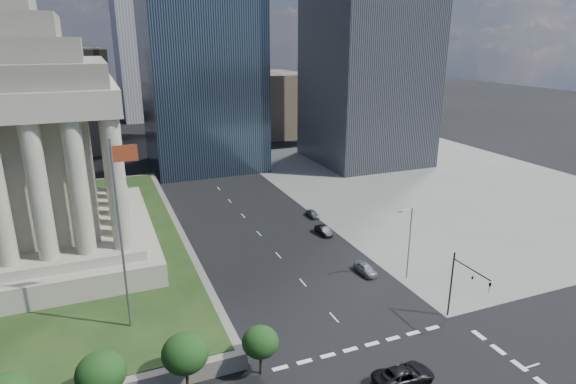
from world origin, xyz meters
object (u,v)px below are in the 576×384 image
war_memorial (2,115)px  street_lamp_north (409,239)px  pickup_truck (404,375)px  parked_sedan_mid (324,230)px  flagpole (121,226)px  parked_sedan_near (366,269)px  parked_sedan_far (313,214)px  traffic_signal_ne (463,282)px

war_memorial → street_lamp_north: 54.92m
pickup_truck → parked_sedan_mid: 36.16m
flagpole → parked_sedan_near: 33.48m
flagpole → parked_sedan_far: flagpole is taller
street_lamp_north → pickup_truck: bearing=-125.7°
flagpole → street_lamp_north: (35.16, 1.00, -7.45)m
flagpole → traffic_signal_ne: bearing=-16.7°
pickup_truck → parked_sedan_near: 21.95m
street_lamp_north → parked_sedan_far: (-1.83, 25.76, -5.04)m
traffic_signal_ne → parked_sedan_near: (-3.50, 14.44, -4.53)m
war_memorial → pickup_truck: 57.14m
street_lamp_north → parked_sedan_far: size_ratio=2.76×
flagpole → pickup_truck: flagpole is taller
street_lamp_north → parked_sedan_near: street_lamp_north is taller
flagpole → parked_sedan_mid: bearing=30.7°
flagpole → war_memorial: bearing=116.9°
war_memorial → parked_sedan_far: bearing=3.5°
flagpole → traffic_signal_ne: (34.33, -10.30, -7.86)m
parked_sedan_near → parked_sedan_mid: bearing=84.7°
parked_sedan_mid → parked_sedan_far: bearing=74.3°
street_lamp_north → parked_sedan_near: 7.28m
flagpole → parked_sedan_near: size_ratio=4.75×
pickup_truck → parked_sedan_near: pickup_truck is taller
parked_sedan_mid → street_lamp_north: bearing=-82.3°
war_memorial → parked_sedan_near: size_ratio=9.26×
war_memorial → parked_sedan_mid: war_memorial is taller
street_lamp_north → parked_sedan_mid: (-3.55, 17.78, -5.01)m
pickup_truck → parked_sedan_near: bearing=-21.3°
parked_sedan_near → parked_sedan_mid: size_ratio=1.06×
parked_sedan_mid → pickup_truck: bearing=-107.7°
traffic_signal_ne → parked_sedan_mid: (-2.72, 29.09, -4.59)m
parked_sedan_far → parked_sedan_mid: bearing=-100.5°
war_memorial → parked_sedan_near: bearing=-24.8°
flagpole → pickup_truck: 30.55m
traffic_signal_ne → parked_sedan_near: bearing=103.6°
flagpole → street_lamp_north: flagpole is taller
war_memorial → street_lamp_north: war_memorial is taller
flagpole → traffic_signal_ne: flagpole is taller
traffic_signal_ne → parked_sedan_far: 37.36m
pickup_truck → parked_sedan_near: (8.08, 20.41, -0.11)m
street_lamp_north → pickup_truck: 21.81m
flagpole → street_lamp_north: 35.95m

